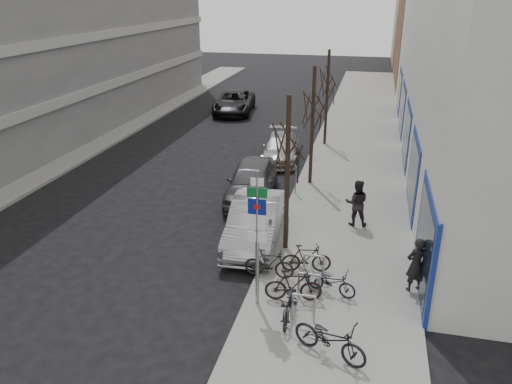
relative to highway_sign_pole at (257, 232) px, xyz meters
The scene contains 25 objects.
ground 3.44m from the highway_sign_pole, behind, with size 120.00×120.00×0.00m, color black.
sidewalk_east 10.50m from the highway_sign_pole, 78.15° to the left, with size 5.00×70.00×0.15m, color slate.
sidewalk_west 16.90m from the highway_sign_pole, 143.24° to the left, with size 3.00×70.00×0.15m, color slate.
brick_building_far 41.42m from the highway_sign_pole, 75.16° to the left, with size 12.00×14.00×8.00m, color brown.
tan_building_far 56.16m from the highway_sign_pole, 78.59° to the left, with size 13.00×12.00×9.00m, color #937A5B.
highway_sign_pole is the anchor object (origin of this frame).
bike_rack 2.36m from the highway_sign_pole, 23.59° to the left, with size 0.66×2.26×0.83m.
tree_near 3.88m from the highway_sign_pole, 86.74° to the left, with size 1.80×1.80×5.50m.
tree_mid 10.15m from the highway_sign_pole, 88.86° to the left, with size 1.80×1.80×5.50m.
tree_far 16.59m from the highway_sign_pole, 89.31° to the left, with size 1.80×1.80×5.50m.
meter_front 3.39m from the highway_sign_pole, 94.75° to the left, with size 0.10×0.08×1.27m.
meter_mid 8.65m from the highway_sign_pole, 91.68° to the left, with size 0.10×0.08×1.27m.
meter_back 14.10m from the highway_sign_pole, 91.02° to the left, with size 0.10×0.08×1.27m.
bike_near_left 2.11m from the highway_sign_pole, 25.60° to the right, with size 0.51×1.69×1.03m, color black.
bike_near_right 2.09m from the highway_sign_pole, 21.92° to the left, with size 0.50×1.67×1.01m, color black.
bike_mid_curb 2.91m from the highway_sign_pole, 26.59° to the left, with size 0.46×1.54×0.94m, color black.
bike_mid_inner 2.35m from the highway_sign_pole, 88.49° to the left, with size 0.47×1.59×0.97m, color black.
bike_far_curb 3.31m from the highway_sign_pole, 38.06° to the right, with size 0.60×1.97×1.20m, color black.
bike_far_inner 2.97m from the highway_sign_pole, 61.60° to the left, with size 0.48×1.60×0.97m, color black.
parked_car_front 4.39m from the highway_sign_pole, 104.25° to the left, with size 1.69×4.86×1.60m, color #A5A6AA.
parked_car_mid 8.27m from the highway_sign_pole, 104.79° to the left, with size 1.95×4.86×1.66m, color #46464A.
parked_car_back 13.69m from the highway_sign_pole, 97.86° to the left, with size 1.87×4.59×1.33m, color #97969B.
lane_car 24.63m from the highway_sign_pole, 107.09° to the left, with size 2.63×5.71×1.59m, color black.
pedestrian_near 4.95m from the highway_sign_pole, 21.77° to the left, with size 0.63×0.41×1.73m, color black.
pedestrian_far 6.56m from the highway_sign_pole, 67.25° to the left, with size 0.68×0.46×1.84m, color black.
Camera 1 is at (5.14, -11.78, 8.54)m, focal length 35.00 mm.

